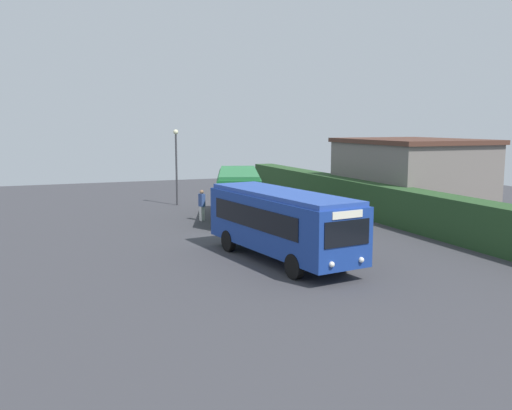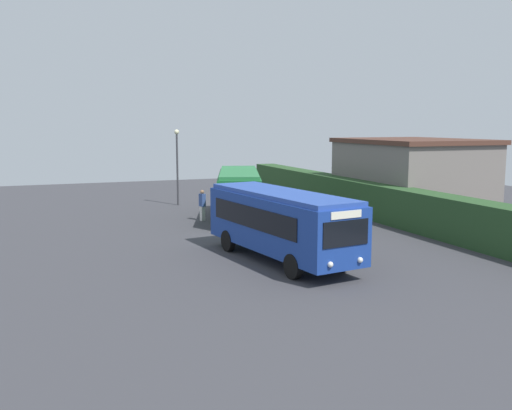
# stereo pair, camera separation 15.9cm
# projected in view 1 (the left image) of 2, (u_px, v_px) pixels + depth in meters

# --- Properties ---
(ground_plane) EXTENTS (64.00, 64.00, 0.00)m
(ground_plane) POSITION_uv_depth(u_px,v_px,m) (255.00, 239.00, 29.43)
(ground_plane) COLOR #38383D
(bus_green) EXTENTS (8.99, 5.17, 3.05)m
(bus_green) POSITION_uv_depth(u_px,v_px,m) (238.00, 191.00, 35.31)
(bus_green) COLOR #19602D
(bus_green) RESTS_ON ground_plane
(bus_blue) EXTENTS (9.27, 3.83, 3.05)m
(bus_blue) POSITION_uv_depth(u_px,v_px,m) (281.00, 221.00, 24.51)
(bus_blue) COLOR navy
(bus_blue) RESTS_ON ground_plane
(person_left) EXTENTS (0.47, 0.36, 1.91)m
(person_left) POSITION_uv_depth(u_px,v_px,m) (202.00, 204.00, 34.81)
(person_left) COLOR silver
(person_left) RESTS_ON ground_plane
(person_center) EXTENTS (0.33, 0.45, 1.75)m
(person_center) POSITION_uv_depth(u_px,v_px,m) (293.00, 204.00, 35.65)
(person_center) COLOR #334C8C
(person_center) RESTS_ON ground_plane
(person_right) EXTENTS (0.51, 0.48, 1.66)m
(person_right) POSITION_uv_depth(u_px,v_px,m) (348.00, 231.00, 26.89)
(person_right) COLOR #334C8C
(person_right) RESTS_ON ground_plane
(person_far) EXTENTS (0.49, 0.28, 1.80)m
(person_far) POSITION_uv_depth(u_px,v_px,m) (357.00, 239.00, 24.71)
(person_far) COLOR black
(person_far) RESTS_ON ground_plane
(hedge_row) EXTENTS (44.00, 1.66, 2.23)m
(hedge_row) POSITION_uv_depth(u_px,v_px,m) (407.00, 208.00, 32.68)
(hedge_row) COLOR #274724
(hedge_row) RESTS_ON ground_plane
(depot_building) EXTENTS (9.64, 7.64, 4.93)m
(depot_building) POSITION_uv_depth(u_px,v_px,m) (411.00, 175.00, 38.73)
(depot_building) COLOR slate
(depot_building) RESTS_ON ground_plane
(lamppost) EXTENTS (0.36, 0.36, 5.54)m
(lamppost) POSITION_uv_depth(u_px,v_px,m) (176.00, 158.00, 41.11)
(lamppost) COLOR #38383D
(lamppost) RESTS_ON ground_plane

